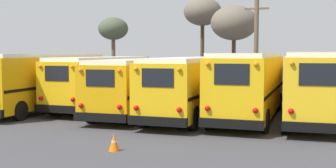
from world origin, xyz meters
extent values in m
plane|color=#424247|center=(0.00, 0.00, 0.00)|extent=(160.00, 160.00, 0.00)
cube|color=#E5A00C|center=(-7.24, -1.03, 1.68)|extent=(2.71, 10.64, 2.68)
cube|color=white|center=(-7.24, -1.03, 3.12)|extent=(2.51, 10.21, 0.20)
cube|color=black|center=(-8.43, -1.06, 1.48)|extent=(0.36, 10.35, 0.14)
cube|color=black|center=(-6.04, -0.99, 1.48)|extent=(0.36, 10.35, 0.14)
cylinder|color=black|center=(-8.47, 2.92, 0.49)|extent=(0.31, 0.98, 0.97)
cylinder|color=black|center=(-6.26, 2.99, 0.49)|extent=(0.31, 0.98, 0.97)
cylinder|color=black|center=(-6.00, -4.97, 0.49)|extent=(0.31, 0.98, 0.97)
cube|color=yellow|center=(-4.34, 0.39, 1.60)|extent=(2.46, 9.29, 2.45)
cube|color=white|center=(-4.34, 0.39, 2.93)|extent=(2.26, 8.91, 0.20)
cube|color=black|center=(-4.37, -4.29, 0.55)|extent=(2.45, 0.21, 0.36)
cube|color=black|center=(-4.37, -4.27, 2.28)|extent=(1.32, 0.04, 0.74)
sphere|color=red|center=(-5.27, -4.30, 1.05)|extent=(0.22, 0.22, 0.22)
sphere|color=orange|center=(-5.27, -4.30, 2.61)|extent=(0.18, 0.18, 0.18)
sphere|color=red|center=(-3.47, -4.31, 1.05)|extent=(0.22, 0.22, 0.22)
sphere|color=orange|center=(-3.47, -4.31, 2.61)|extent=(0.18, 0.18, 0.18)
cube|color=black|center=(-5.55, 0.39, 1.42)|extent=(0.08, 9.09, 0.14)
cube|color=black|center=(-3.13, 0.38, 1.42)|extent=(0.08, 9.09, 0.14)
cylinder|color=black|center=(-5.44, 3.73, 0.53)|extent=(0.29, 1.07, 1.07)
cylinder|color=black|center=(-3.20, 3.71, 0.53)|extent=(0.29, 1.07, 1.07)
cylinder|color=black|center=(-5.48, -2.94, 0.53)|extent=(0.29, 1.07, 1.07)
cylinder|color=black|center=(-3.24, -2.96, 0.53)|extent=(0.29, 1.07, 1.07)
cube|color=#E5A00C|center=(-1.45, -0.63, 1.53)|extent=(2.80, 10.21, 2.40)
cube|color=white|center=(-1.45, -0.63, 2.83)|extent=(2.59, 9.80, 0.20)
cube|color=black|center=(-1.25, -5.73, 0.51)|extent=(2.46, 0.30, 0.36)
cube|color=black|center=(-1.25, -5.70, 2.19)|extent=(1.32, 0.08, 0.72)
sphere|color=red|center=(-2.15, -5.77, 0.99)|extent=(0.22, 0.22, 0.22)
sphere|color=orange|center=(-2.15, -5.77, 2.51)|extent=(0.18, 0.18, 0.18)
sphere|color=red|center=(-0.35, -5.70, 0.99)|extent=(0.22, 0.22, 0.22)
sphere|color=orange|center=(-0.35, -5.70, 2.51)|extent=(0.18, 0.18, 0.18)
cube|color=black|center=(-2.66, -0.68, 1.35)|extent=(0.41, 9.91, 0.14)
cube|color=black|center=(-0.23, -0.58, 1.35)|extent=(0.41, 9.91, 0.14)
cylinder|color=black|center=(-2.72, 3.08, 0.47)|extent=(0.32, 0.95, 0.94)
cylinder|color=black|center=(-0.47, 3.17, 0.47)|extent=(0.32, 0.95, 0.94)
cylinder|color=black|center=(-2.42, -4.43, 0.47)|extent=(0.32, 0.95, 0.94)
cylinder|color=black|center=(-0.18, -4.35, 0.47)|extent=(0.32, 0.95, 0.94)
cube|color=yellow|center=(1.45, -0.75, 1.60)|extent=(2.53, 10.61, 2.47)
cube|color=white|center=(1.45, -0.75, 2.94)|extent=(2.33, 10.18, 0.20)
cube|color=black|center=(1.50, -6.08, 0.55)|extent=(2.48, 0.22, 0.36)
cube|color=black|center=(1.50, -6.06, 2.28)|extent=(1.34, 0.04, 0.74)
sphere|color=red|center=(0.59, -6.10, 1.05)|extent=(0.22, 0.22, 0.22)
sphere|color=orange|center=(0.59, -6.10, 2.62)|extent=(0.18, 0.18, 0.18)
sphere|color=red|center=(2.41, -6.09, 1.05)|extent=(0.22, 0.22, 0.22)
sphere|color=orange|center=(2.41, -6.09, 2.62)|extent=(0.18, 0.18, 0.18)
cube|color=black|center=(0.22, -0.76, 1.42)|extent=(0.12, 10.37, 0.14)
cube|color=black|center=(2.67, -0.74, 1.42)|extent=(0.12, 10.37, 0.14)
cylinder|color=black|center=(0.28, 3.23, 0.52)|extent=(0.29, 1.05, 1.05)
cylinder|color=black|center=(2.54, 3.25, 0.52)|extent=(0.29, 1.05, 1.05)
cylinder|color=black|center=(0.35, -4.75, 0.52)|extent=(0.29, 1.05, 1.05)
cylinder|color=black|center=(2.62, -4.73, 0.52)|extent=(0.29, 1.05, 1.05)
cube|color=yellow|center=(4.34, -0.65, 1.70)|extent=(2.50, 9.92, 2.70)
cube|color=white|center=(4.34, -0.65, 3.15)|extent=(2.30, 9.52, 0.20)
cube|color=black|center=(4.36, -5.65, 0.53)|extent=(2.52, 0.21, 0.36)
cube|color=black|center=(4.36, -5.62, 2.44)|extent=(1.36, 0.03, 0.81)
sphere|color=red|center=(3.43, -5.66, 1.09)|extent=(0.22, 0.22, 0.22)
sphere|color=orange|center=(3.43, -5.66, 2.83)|extent=(0.18, 0.18, 0.18)
sphere|color=red|center=(5.28, -5.65, 1.09)|extent=(0.22, 0.22, 0.22)
sphere|color=orange|center=(5.28, -5.65, 2.83)|extent=(0.18, 0.18, 0.18)
cube|color=black|center=(3.10, -0.65, 1.50)|extent=(0.06, 9.72, 0.14)
cube|color=black|center=(5.59, -0.65, 1.50)|extent=(0.06, 9.72, 0.14)
cylinder|color=black|center=(3.18, 3.00, 0.50)|extent=(0.28, 1.00, 1.00)
cylinder|color=black|center=(5.48, 3.01, 0.50)|extent=(0.28, 1.00, 1.00)
cylinder|color=black|center=(3.20, -4.31, 0.50)|extent=(0.28, 1.00, 1.00)
cylinder|color=black|center=(5.51, -4.30, 0.50)|extent=(0.28, 1.00, 1.00)
cube|color=yellow|center=(7.24, -0.32, 1.72)|extent=(2.96, 10.31, 2.74)
cube|color=white|center=(7.24, -0.32, 3.19)|extent=(2.75, 9.89, 0.20)
cube|color=black|center=(7.49, -5.45, 0.53)|extent=(2.52, 0.32, 0.36)
cube|color=black|center=(7.49, -5.43, 2.48)|extent=(1.36, 0.10, 0.82)
sphere|color=red|center=(6.57, -5.51, 1.11)|extent=(0.22, 0.22, 0.22)
sphere|color=orange|center=(6.57, -5.51, 2.87)|extent=(0.18, 0.18, 0.18)
cube|color=black|center=(5.99, -0.38, 1.52)|extent=(0.51, 9.99, 0.14)
cylinder|color=black|center=(5.90, 3.42, 0.51)|extent=(0.33, 1.02, 1.01)
cylinder|color=black|center=(8.20, 3.54, 0.51)|extent=(0.33, 1.02, 1.01)
cylinder|color=black|center=(6.27, -4.17, 0.51)|extent=(0.33, 1.02, 1.01)
cylinder|color=brown|center=(3.19, 10.44, 3.72)|extent=(0.34, 0.34, 7.45)
cube|color=brown|center=(3.19, 10.44, 6.55)|extent=(1.80, 0.14, 0.14)
cylinder|color=#473323|center=(-2.86, 17.72, 3.11)|extent=(0.36, 0.36, 6.22)
ellipsoid|color=#6B6051|center=(-2.86, 17.72, 7.21)|extent=(3.59, 3.59, 2.70)
cylinder|color=brown|center=(-9.90, 12.87, 2.36)|extent=(0.35, 0.35, 4.72)
ellipsoid|color=#4C563D|center=(-9.90, 12.87, 5.46)|extent=(2.71, 2.71, 2.03)
cylinder|color=#473323|center=(0.88, 13.85, 2.36)|extent=(0.34, 0.34, 4.72)
ellipsoid|color=#6B6051|center=(0.88, 13.85, 5.79)|extent=(3.91, 3.91, 2.93)
cone|color=orange|center=(1.11, -9.14, 0.29)|extent=(0.36, 0.36, 0.57)
cylinder|color=white|center=(1.11, -9.14, 0.31)|extent=(0.17, 0.17, 0.06)
camera|label=1|loc=(7.34, -21.58, 3.25)|focal=45.00mm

